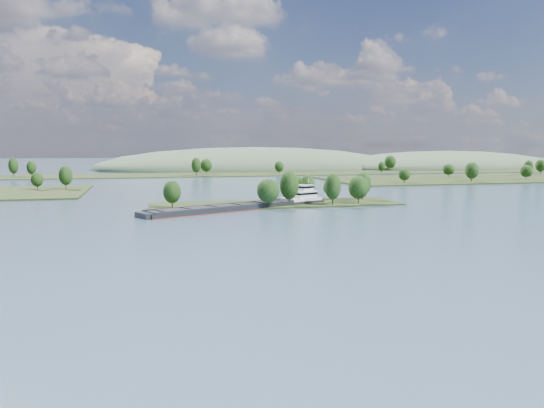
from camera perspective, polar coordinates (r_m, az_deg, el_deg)
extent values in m
plane|color=#3B4D66|center=(157.49, 5.99, -2.42)|extent=(1800.00, 1800.00, 0.00)
cube|color=#222F15|center=(214.32, 0.48, -0.05)|extent=(100.00, 30.00, 1.20)
cylinder|color=black|center=(208.90, 6.54, 0.47)|extent=(0.50, 0.50, 4.10)
ellipsoid|color=black|center=(208.43, 6.55, 1.89)|extent=(6.36, 6.36, 10.53)
cylinder|color=black|center=(227.57, 2.91, 0.88)|extent=(0.50, 0.50, 3.31)
ellipsoid|color=black|center=(227.21, 2.91, 1.94)|extent=(8.07, 8.07, 8.51)
cylinder|color=black|center=(207.43, 1.86, 0.50)|extent=(0.50, 0.50, 4.39)
ellipsoid|color=black|center=(206.94, 1.86, 2.04)|extent=(7.58, 7.58, 11.28)
cylinder|color=black|center=(221.40, 3.87, 0.70)|extent=(0.50, 0.50, 3.11)
ellipsoid|color=black|center=(221.04, 3.88, 1.72)|extent=(5.44, 5.44, 8.00)
cylinder|color=black|center=(199.50, -0.42, 0.15)|extent=(0.50, 0.50, 3.55)
ellipsoid|color=black|center=(199.06, -0.42, 1.44)|extent=(8.64, 8.64, 9.12)
cylinder|color=black|center=(201.52, -10.68, 0.08)|extent=(0.50, 0.50, 3.37)
ellipsoid|color=black|center=(201.11, -10.71, 1.29)|extent=(6.71, 6.71, 8.66)
cylinder|color=black|center=(222.44, 3.84, 0.79)|extent=(0.50, 0.50, 3.60)
ellipsoid|color=black|center=(222.05, 3.84, 1.97)|extent=(6.11, 6.11, 9.27)
cylinder|color=black|center=(231.42, 9.71, 0.96)|extent=(0.50, 0.50, 3.87)
ellipsoid|color=black|center=(231.01, 9.74, 2.18)|extent=(7.02, 7.02, 9.96)
cylinder|color=black|center=(215.63, 9.27, 0.55)|extent=(0.50, 0.50, 3.62)
ellipsoid|color=black|center=(215.22, 9.29, 1.77)|extent=(8.12, 8.12, 9.31)
cylinder|color=black|center=(228.59, 6.48, 0.83)|extent=(0.50, 0.50, 2.97)
ellipsoid|color=black|center=(228.26, 6.49, 1.78)|extent=(7.75, 7.75, 7.64)
cylinder|color=black|center=(300.48, -21.28, 1.90)|extent=(0.50, 0.50, 4.09)
ellipsoid|color=black|center=(300.16, -21.32, 2.89)|extent=(7.02, 7.02, 10.51)
cylinder|color=black|center=(302.27, -23.93, 1.71)|extent=(0.50, 0.50, 3.01)
ellipsoid|color=black|center=(302.02, -23.96, 2.43)|extent=(6.11, 6.11, 7.73)
cube|color=#222F15|center=(432.90, 26.88, 2.50)|extent=(320.00, 90.00, 1.60)
cylinder|color=black|center=(335.99, 14.03, 2.48)|extent=(0.50, 0.50, 3.01)
ellipsoid|color=black|center=(335.76, 14.05, 3.13)|extent=(7.18, 7.18, 7.73)
cylinder|color=black|center=(478.23, 26.89, 3.13)|extent=(0.50, 0.50, 3.88)
ellipsoid|color=black|center=(478.03, 26.92, 3.72)|extent=(7.86, 7.86, 9.98)
cylinder|color=black|center=(395.46, 25.66, 2.62)|extent=(0.50, 0.50, 3.28)
ellipsoid|color=black|center=(395.26, 25.69, 3.22)|extent=(7.95, 7.95, 8.44)
cylinder|color=black|center=(355.72, 20.68, 2.55)|extent=(0.50, 0.50, 4.12)
ellipsoid|color=black|center=(355.45, 20.71, 3.39)|extent=(8.44, 8.44, 10.60)
cylinder|color=black|center=(373.08, 20.57, 2.65)|extent=(0.50, 0.50, 3.30)
ellipsoid|color=black|center=(372.87, 20.60, 3.30)|extent=(6.27, 6.27, 8.49)
cylinder|color=black|center=(406.70, 18.44, 2.99)|extent=(0.50, 0.50, 3.16)
ellipsoid|color=black|center=(406.51, 18.46, 3.56)|extent=(8.29, 8.29, 8.12)
cylinder|color=black|center=(464.55, 25.85, 3.10)|extent=(0.50, 0.50, 3.73)
ellipsoid|color=black|center=(464.35, 25.88, 3.68)|extent=(6.91, 6.91, 9.58)
cube|color=#222F15|center=(430.14, -6.94, 3.12)|extent=(900.00, 60.00, 1.20)
cylinder|color=black|center=(434.85, -26.03, 2.95)|extent=(0.50, 0.50, 4.70)
ellipsoid|color=black|center=(434.61, -26.06, 3.74)|extent=(6.86, 6.86, 12.09)
cylinder|color=black|center=(453.13, 11.71, 3.47)|extent=(0.50, 0.50, 3.15)
ellipsoid|color=black|center=(452.96, 11.72, 3.98)|extent=(6.03, 6.03, 8.09)
cylinder|color=black|center=(432.30, -7.08, 3.48)|extent=(0.50, 0.50, 4.06)
ellipsoid|color=black|center=(432.08, -7.09, 4.17)|extent=(9.56, 9.56, 10.43)
cylinder|color=black|center=(496.37, 12.58, 3.78)|extent=(0.50, 0.50, 4.59)
ellipsoid|color=black|center=(496.15, 12.60, 4.45)|extent=(10.30, 10.30, 11.81)
cylinder|color=black|center=(428.40, -24.43, 2.93)|extent=(0.50, 0.50, 3.92)
ellipsoid|color=black|center=(428.18, -24.46, 3.59)|extent=(6.84, 6.84, 10.07)
cylinder|color=black|center=(431.84, 0.77, 3.49)|extent=(0.50, 0.50, 3.40)
ellipsoid|color=black|center=(431.64, 0.77, 4.06)|extent=(7.50, 7.50, 8.73)
cylinder|color=black|center=(411.55, -8.14, 3.36)|extent=(0.50, 0.50, 4.54)
ellipsoid|color=black|center=(411.29, -8.16, 4.16)|extent=(7.36, 7.36, 11.68)
ellipsoid|color=#41573C|center=(587.45, 18.20, 3.71)|extent=(260.00, 140.00, 36.00)
ellipsoid|color=#41573C|center=(538.78, -1.93, 3.81)|extent=(320.00, 160.00, 44.00)
cube|color=black|center=(198.30, -3.36, -0.45)|extent=(73.88, 40.32, 2.11)
cube|color=maroon|center=(198.35, -3.36, -0.57)|extent=(74.13, 40.57, 0.24)
cube|color=black|center=(197.79, -5.97, -0.10)|extent=(54.35, 24.82, 0.77)
cube|color=black|center=(189.98, -4.44, -0.35)|extent=(54.35, 24.82, 0.77)
cube|color=black|center=(193.88, -5.22, -0.26)|extent=(56.00, 31.55, 0.29)
cube|color=black|center=(183.24, -10.75, -0.64)|extent=(11.10, 10.72, 0.34)
cube|color=black|center=(188.32, -7.90, -0.40)|extent=(11.10, 10.72, 0.34)
cube|color=black|center=(193.85, -5.22, -0.18)|extent=(11.10, 10.72, 0.34)
cube|color=black|center=(199.78, -2.69, 0.04)|extent=(11.10, 10.72, 0.34)
cube|color=black|center=(206.08, -0.31, 0.24)|extent=(11.10, 10.72, 0.34)
cube|color=black|center=(178.97, -13.59, -1.23)|extent=(6.17, 9.05, 1.92)
cylinder|color=black|center=(179.20, -13.33, -0.78)|extent=(0.30, 0.30, 2.11)
cube|color=white|center=(216.46, 3.09, 0.56)|extent=(17.77, 14.71, 1.15)
cube|color=white|center=(216.91, 3.28, 1.08)|extent=(11.90, 10.94, 2.88)
cube|color=black|center=(216.87, 3.28, 1.18)|extent=(12.15, 11.19, 0.86)
cube|color=white|center=(217.33, 3.48, 1.75)|extent=(7.61, 7.61, 2.11)
cube|color=black|center=(217.30, 3.48, 1.85)|extent=(7.87, 7.87, 0.77)
cube|color=white|center=(217.24, 3.48, 2.05)|extent=(8.12, 8.12, 0.19)
cylinder|color=white|center=(218.76, 3.95, 2.38)|extent=(0.25, 0.25, 2.49)
cylinder|color=black|center=(216.86, 2.22, 2.10)|extent=(0.63, 0.63, 1.15)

